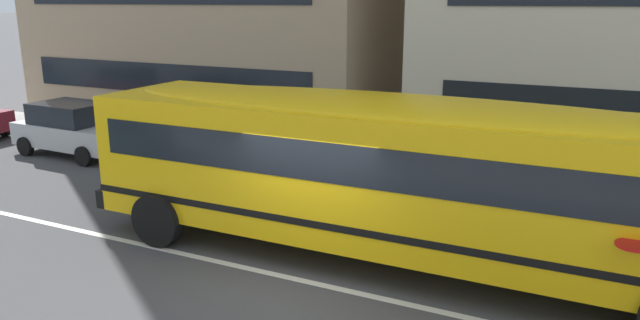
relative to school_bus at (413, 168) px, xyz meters
name	(u,v)px	position (x,y,z in m)	size (l,w,h in m)	color
ground_plane	(304,281)	(-1.41, -1.51, -1.83)	(400.00, 400.00, 0.00)	#424244
sidewalk_far	(426,173)	(-1.41, 5.90, -1.83)	(120.00, 3.00, 0.01)	gray
lane_centreline	(304,281)	(-1.41, -1.51, -1.83)	(110.00, 0.16, 0.01)	silver
school_bus	(413,168)	(0.00, 0.00, 0.00)	(13.83, 3.27, 3.09)	yellow
parked_car_silver_by_hydrant	(74,128)	(-11.97, 3.16, -0.99)	(3.95, 1.99, 1.64)	#B7BABF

